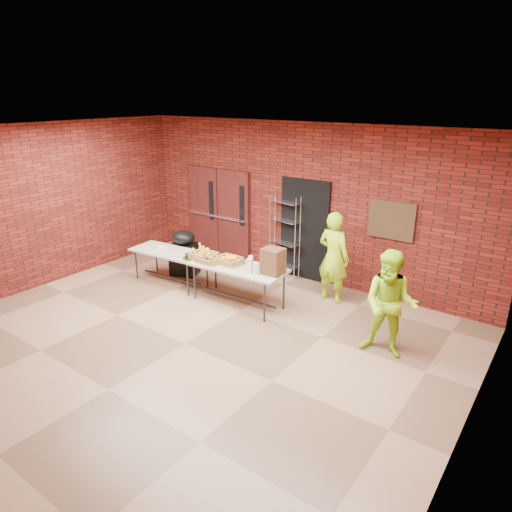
# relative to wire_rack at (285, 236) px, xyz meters

# --- Properties ---
(room) EXTENTS (8.08, 7.08, 3.28)m
(room) POSITION_rel_wire_rack_xyz_m (0.28, -3.32, 0.72)
(room) COLOR brown
(room) RESTS_ON ground
(double_doors) EXTENTS (1.78, 0.12, 2.10)m
(double_doors) POSITION_rel_wire_rack_xyz_m (-1.91, 0.12, 0.17)
(double_doors) COLOR #4B1715
(double_doors) RESTS_ON room
(dark_doorway) EXTENTS (1.10, 0.06, 2.10)m
(dark_doorway) POSITION_rel_wire_rack_xyz_m (0.38, 0.14, 0.17)
(dark_doorway) COLOR black
(dark_doorway) RESTS_ON room
(bronze_plaque) EXTENTS (0.85, 0.04, 0.70)m
(bronze_plaque) POSITION_rel_wire_rack_xyz_m (2.18, 0.13, 0.67)
(bronze_plaque) COLOR #3E2C18
(bronze_plaque) RESTS_ON room
(wire_rack) EXTENTS (0.67, 0.34, 1.76)m
(wire_rack) POSITION_rel_wire_rack_xyz_m (0.00, 0.00, 0.00)
(wire_rack) COLOR silver
(wire_rack) RESTS_ON room
(table_left) EXTENTS (1.73, 0.83, 0.69)m
(table_left) POSITION_rel_wire_rack_xyz_m (-1.67, -1.70, -0.25)
(table_left) COLOR tan
(table_left) RESTS_ON room
(table_right) EXTENTS (1.86, 0.86, 0.75)m
(table_right) POSITION_rel_wire_rack_xyz_m (0.07, -1.68, -0.19)
(table_right) COLOR tan
(table_right) RESTS_ON room
(basket_bananas) EXTENTS (0.48, 0.38, 0.15)m
(basket_bananas) POSITION_rel_wire_rack_xyz_m (-0.70, -1.74, -0.07)
(basket_bananas) COLOR olive
(basket_bananas) RESTS_ON table_right
(basket_oranges) EXTENTS (0.47, 0.36, 0.15)m
(basket_oranges) POSITION_rel_wire_rack_xyz_m (-0.15, -1.66, -0.07)
(basket_oranges) COLOR olive
(basket_oranges) RESTS_ON table_right
(basket_apples) EXTENTS (0.43, 0.34, 0.13)m
(basket_apples) POSITION_rel_wire_rack_xyz_m (-0.50, -1.84, -0.07)
(basket_apples) COLOR olive
(basket_apples) RESTS_ON table_right
(muffin_tray) EXTENTS (0.39, 0.39, 0.10)m
(muffin_tray) POSITION_rel_wire_rack_xyz_m (-1.00, -1.73, -0.15)
(muffin_tray) COLOR #144D1A
(muffin_tray) RESTS_ON table_left
(napkin_box) EXTENTS (0.17, 0.11, 0.06)m
(napkin_box) POSITION_rel_wire_rack_xyz_m (-1.90, -1.70, -0.16)
(napkin_box) COLOR silver
(napkin_box) RESTS_ON table_left
(coffee_dispenser) EXTENTS (0.35, 0.31, 0.46)m
(coffee_dispenser) POSITION_rel_wire_rack_xyz_m (0.79, -1.60, 0.10)
(coffee_dispenser) COLOR #51301B
(coffee_dispenser) RESTS_ON table_right
(cup_stack_front) EXTENTS (0.09, 0.09, 0.27)m
(cup_stack_front) POSITION_rel_wire_rack_xyz_m (0.43, -1.81, 0.00)
(cup_stack_front) COLOR silver
(cup_stack_front) RESTS_ON table_right
(cup_stack_mid) EXTENTS (0.07, 0.07, 0.22)m
(cup_stack_mid) POSITION_rel_wire_rack_xyz_m (0.56, -1.81, -0.02)
(cup_stack_mid) COLOR silver
(cup_stack_mid) RESTS_ON table_right
(cup_stack_back) EXTENTS (0.08, 0.08, 0.25)m
(cup_stack_back) POSITION_rel_wire_rack_xyz_m (0.35, -1.66, -0.01)
(cup_stack_back) COLOR silver
(cup_stack_back) RESTS_ON table_right
(covered_grill) EXTENTS (0.65, 0.60, 0.98)m
(covered_grill) POSITION_rel_wire_rack_xyz_m (-1.78, -1.19, -0.39)
(covered_grill) COLOR black
(covered_grill) RESTS_ON room
(volunteer_woman) EXTENTS (0.68, 0.49, 1.73)m
(volunteer_woman) POSITION_rel_wire_rack_xyz_m (1.40, -0.52, -0.02)
(volunteer_woman) COLOR #A8EB1A
(volunteer_woman) RESTS_ON room
(volunteer_man) EXTENTS (0.87, 0.72, 1.64)m
(volunteer_man) POSITION_rel_wire_rack_xyz_m (2.93, -1.74, -0.06)
(volunteer_man) COLOR #A8EB1A
(volunteer_man) RESTS_ON room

